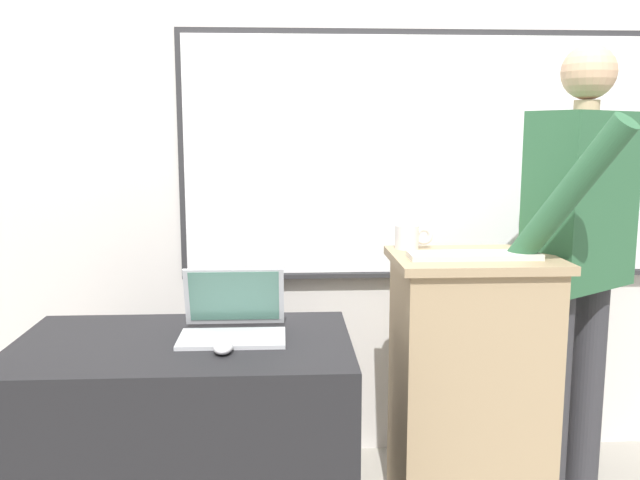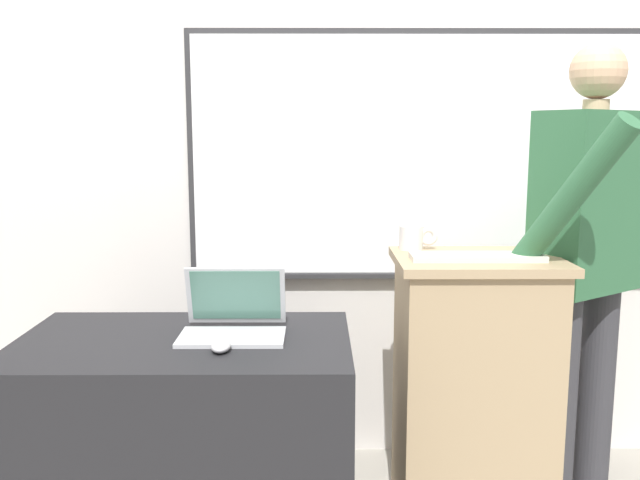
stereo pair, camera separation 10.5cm
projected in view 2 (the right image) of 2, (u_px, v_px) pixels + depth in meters
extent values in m
cube|color=silver|center=(359.00, 140.00, 2.91)|extent=(6.40, 0.12, 2.78)
cube|color=#2D2D30|center=(463.00, 156.00, 2.86)|extent=(2.33, 0.02, 1.05)
cube|color=white|center=(464.00, 156.00, 2.85)|extent=(2.28, 0.02, 1.00)
cube|color=#2D2D30|center=(460.00, 275.00, 2.92)|extent=(2.05, 0.04, 0.02)
cube|color=tan|center=(472.00, 400.00, 2.40)|extent=(0.52, 0.41, 0.97)
cube|color=tan|center=(478.00, 261.00, 2.32)|extent=(0.56, 0.44, 0.03)
cube|color=black|center=(187.00, 449.00, 2.25)|extent=(1.08, 0.66, 0.76)
cylinder|color=#333338|center=(558.00, 406.00, 2.48)|extent=(0.13, 0.13, 0.86)
cylinder|color=#333338|center=(596.00, 393.00, 2.61)|extent=(0.13, 0.13, 0.86)
cube|color=#2D603D|center=(590.00, 202.00, 2.43)|extent=(0.47, 0.42, 0.64)
cylinder|color=tan|center=(596.00, 105.00, 2.38)|extent=(0.09, 0.09, 0.04)
sphere|color=tan|center=(598.00, 71.00, 2.36)|extent=(0.19, 0.19, 0.19)
cylinder|color=#2D603D|center=(569.00, 199.00, 2.11)|extent=(0.32, 0.41, 0.53)
cylinder|color=#2D603D|center=(627.00, 204.00, 2.56)|extent=(0.08, 0.08, 0.61)
cube|color=#B7BABF|center=(232.00, 337.00, 2.18)|extent=(0.34, 0.20, 0.01)
cube|color=#B7BABF|center=(236.00, 295.00, 2.30)|extent=(0.33, 0.07, 0.20)
cube|color=#4C7A6B|center=(236.00, 295.00, 2.29)|extent=(0.30, 0.05, 0.18)
cube|color=beige|center=(477.00, 257.00, 2.26)|extent=(0.44, 0.12, 0.02)
ellipsoid|color=#BCBCC1|center=(221.00, 346.00, 2.06)|extent=(0.06, 0.10, 0.03)
cylinder|color=silver|center=(411.00, 238.00, 2.45)|extent=(0.09, 0.09, 0.09)
torus|color=silver|center=(428.00, 236.00, 2.45)|extent=(0.07, 0.02, 0.07)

